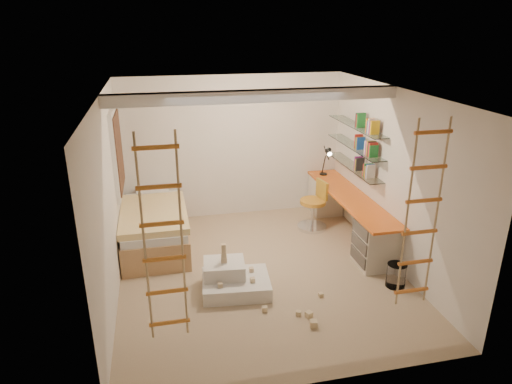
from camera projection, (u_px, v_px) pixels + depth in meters
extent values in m
plane|color=tan|center=(260.00, 272.00, 6.70)|extent=(4.50, 4.50, 0.00)
cube|color=white|center=(256.00, 96.00, 6.09)|extent=(4.00, 0.18, 0.16)
cube|color=white|center=(117.00, 151.00, 7.13)|extent=(0.06, 1.15, 1.35)
cube|color=#4C2D1E|center=(119.00, 151.00, 7.13)|extent=(0.02, 1.00, 1.20)
cylinder|color=white|center=(396.00, 275.00, 6.30)|extent=(0.27, 0.27, 0.34)
cube|color=orange|center=(350.00, 197.00, 7.55)|extent=(0.55, 2.80, 0.04)
cube|color=beige|center=(326.00, 195.00, 8.69)|extent=(0.52, 0.55, 0.71)
cube|color=beige|center=(376.00, 244.00, 6.77)|extent=(0.52, 0.55, 0.71)
cube|color=#4C4742|center=(360.00, 230.00, 6.62)|extent=(0.02, 0.50, 0.18)
cube|color=#4C4742|center=(359.00, 244.00, 6.70)|extent=(0.02, 0.50, 0.18)
cube|color=#4C4742|center=(358.00, 257.00, 6.78)|extent=(0.02, 0.50, 0.18)
cube|color=white|center=(353.00, 167.00, 7.70)|extent=(0.25, 1.80, 0.01)
cube|color=white|center=(355.00, 147.00, 7.58)|extent=(0.25, 1.80, 0.01)
cube|color=white|center=(356.00, 126.00, 7.46)|extent=(0.25, 1.80, 0.01)
cube|color=#AD7F51|center=(155.00, 232.00, 7.45)|extent=(1.00, 2.00, 0.45)
cube|color=white|center=(154.00, 216.00, 7.34)|extent=(0.95, 1.95, 0.12)
cube|color=gold|center=(154.00, 214.00, 7.17)|extent=(1.02, 1.60, 0.10)
cube|color=white|center=(153.00, 192.00, 8.03)|extent=(0.55, 0.35, 0.12)
cylinder|color=black|center=(323.00, 174.00, 8.58)|extent=(0.14, 0.14, 0.02)
cylinder|color=black|center=(324.00, 164.00, 8.51)|extent=(0.02, 0.15, 0.36)
cylinder|color=black|center=(326.00, 153.00, 8.33)|extent=(0.02, 0.27, 0.20)
cone|color=black|center=(329.00, 152.00, 8.20)|extent=(0.12, 0.14, 0.15)
cylinder|color=#FFEABF|center=(330.00, 154.00, 8.18)|extent=(0.08, 0.04, 0.08)
cylinder|color=#BC7F24|center=(313.00, 202.00, 7.94)|extent=(0.53, 0.53, 0.06)
cube|color=#B18422|center=(322.00, 189.00, 7.93)|extent=(0.10, 0.35, 0.32)
cylinder|color=silver|center=(313.00, 214.00, 8.02)|extent=(0.06, 0.06, 0.45)
cylinder|color=silver|center=(312.00, 227.00, 8.11)|extent=(0.60, 0.60, 0.05)
cube|color=silver|center=(236.00, 284.00, 6.20)|extent=(0.97, 0.79, 0.20)
cube|color=silver|center=(224.00, 268.00, 6.21)|extent=(0.59, 0.50, 0.20)
cube|color=#CCB284|center=(224.00, 259.00, 6.16)|extent=(0.09, 0.09, 0.08)
cube|color=#CCB284|center=(224.00, 254.00, 6.13)|extent=(0.08, 0.08, 0.07)
cube|color=#CCB284|center=(224.00, 248.00, 6.10)|extent=(0.07, 0.07, 0.12)
cube|color=#CCB284|center=(253.00, 280.00, 6.07)|extent=(0.06, 0.06, 0.06)
cube|color=#CCB284|center=(251.00, 270.00, 6.32)|extent=(0.06, 0.06, 0.06)
cube|color=#CCB284|center=(220.00, 285.00, 5.95)|extent=(0.06, 0.06, 0.06)
cube|color=#CCB284|center=(298.00, 313.00, 5.71)|extent=(0.07, 0.07, 0.07)
cube|color=#CCB284|center=(321.00, 295.00, 6.09)|extent=(0.07, 0.07, 0.07)
cube|color=#CCB284|center=(309.00, 315.00, 5.67)|extent=(0.07, 0.07, 0.07)
cube|color=#CCB284|center=(314.00, 324.00, 5.49)|extent=(0.07, 0.07, 0.07)
cube|color=#CCB284|center=(265.00, 309.00, 5.79)|extent=(0.07, 0.07, 0.07)
cube|color=white|center=(354.00, 160.00, 7.66)|extent=(0.14, 0.58, 0.22)
cube|color=#194CA5|center=(355.00, 140.00, 7.54)|extent=(0.14, 0.70, 0.22)
cube|color=orange|center=(357.00, 119.00, 7.42)|extent=(0.14, 0.58, 0.22)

